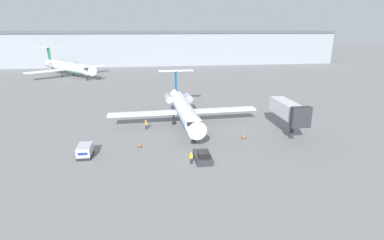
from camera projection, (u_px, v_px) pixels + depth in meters
ground_plane at (202, 162)px, 42.47m from camera, size 600.00×600.00×0.00m
terminal_building at (161, 48)px, 153.49m from camera, size 180.00×16.80×16.77m
airplane_main at (184, 108)px, 57.90m from camera, size 28.95×26.10×9.18m
pushback_tug at (203, 157)px, 42.75m from camera, size 2.23×4.29×1.66m
luggage_cart at (85, 151)px, 43.99m from camera, size 1.93×3.31×1.80m
worker_near_tug at (191, 158)px, 41.68m from camera, size 0.40×0.24×1.71m
worker_by_wing at (146, 124)px, 55.84m from camera, size 0.40×0.26×1.85m
traffic_cone_left at (140, 145)px, 47.66m from camera, size 0.56×0.56×0.81m
traffic_cone_right at (244, 136)px, 51.67m from camera, size 0.64×0.64×0.73m
airplane_parked_far_left at (68, 67)px, 116.09m from camera, size 26.86×29.72×10.65m
jet_bridge at (289, 111)px, 52.08m from camera, size 3.20×10.41×6.19m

